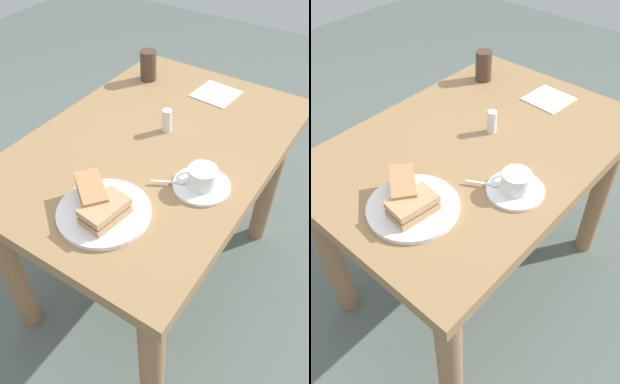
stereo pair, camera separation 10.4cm
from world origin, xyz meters
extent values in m
plane|color=#59655D|center=(0.00, 0.00, 0.00)|extent=(6.00, 6.00, 0.00)
cube|color=#967249|center=(0.00, 0.00, 0.69)|extent=(1.07, 0.74, 0.04)
cylinder|color=#9D714B|center=(-0.46, -0.29, 0.34)|extent=(0.08, 0.08, 0.67)
cylinder|color=#9D714B|center=(0.46, -0.29, 0.34)|extent=(0.08, 0.08, 0.67)
cylinder|color=#9D714B|center=(-0.46, 0.29, 0.34)|extent=(0.08, 0.08, 0.67)
cylinder|color=#9D714B|center=(0.46, 0.29, 0.34)|extent=(0.08, 0.08, 0.67)
cylinder|color=white|center=(-0.34, -0.07, 0.72)|extent=(0.25, 0.25, 0.01)
cube|color=tan|center=(-0.36, -0.09, 0.74)|extent=(0.13, 0.09, 0.02)
cube|color=brown|center=(-0.36, -0.09, 0.75)|extent=(0.12, 0.08, 0.01)
cube|color=tan|center=(-0.36, -0.09, 0.77)|extent=(0.13, 0.09, 0.02)
cube|color=#B87C49|center=(-0.33, -0.02, 0.74)|extent=(0.13, 0.14, 0.02)
cube|color=#DCCF6F|center=(-0.33, -0.02, 0.76)|extent=(0.12, 0.13, 0.01)
cube|color=#BC7F51|center=(-0.33, -0.02, 0.77)|extent=(0.13, 0.14, 0.02)
cylinder|color=white|center=(-0.11, -0.23, 0.72)|extent=(0.16, 0.16, 0.01)
cylinder|color=white|center=(-0.11, -0.23, 0.75)|extent=(0.08, 0.08, 0.06)
cylinder|color=#AC6E4B|center=(-0.11, -0.23, 0.78)|extent=(0.07, 0.07, 0.01)
torus|color=white|center=(-0.08, -0.19, 0.75)|extent=(0.03, 0.04, 0.04)
cube|color=silver|center=(-0.16, -0.14, 0.73)|extent=(0.04, 0.07, 0.00)
ellipsoid|color=silver|center=(-0.13, -0.18, 0.73)|extent=(0.03, 0.03, 0.01)
cube|color=white|center=(0.38, -0.03, 0.72)|extent=(0.16, 0.16, 0.00)
cylinder|color=silver|center=(0.08, 0.00, 0.75)|extent=(0.03, 0.03, 0.08)
cylinder|color=#4A3528|center=(0.34, 0.25, 0.77)|extent=(0.06, 0.06, 0.12)
camera|label=1|loc=(-0.86, -0.56, 1.46)|focal=36.67mm
camera|label=2|loc=(-0.79, -0.65, 1.46)|focal=36.67mm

